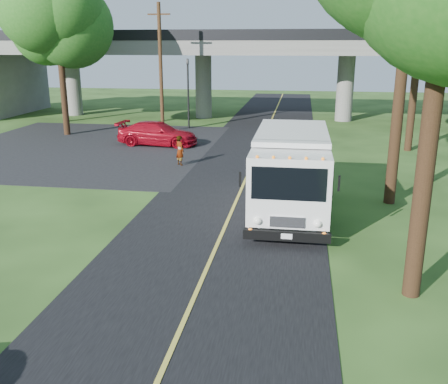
% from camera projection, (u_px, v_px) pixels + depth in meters
% --- Properties ---
extents(ground, '(120.00, 120.00, 0.00)m').
position_uv_depth(ground, '(195.00, 297.00, 12.78)').
color(ground, '#243F16').
rests_on(ground, ground).
extents(road, '(7.00, 90.00, 0.02)m').
position_uv_depth(road, '(241.00, 189.00, 22.25)').
color(road, black).
rests_on(road, ground).
extents(parking_lot, '(16.00, 18.00, 0.01)m').
position_uv_depth(parking_lot, '(84.00, 147.00, 31.44)').
color(parking_lot, black).
rests_on(parking_lot, ground).
extents(lane_line, '(0.12, 90.00, 0.01)m').
position_uv_depth(lane_line, '(241.00, 189.00, 22.24)').
color(lane_line, gold).
rests_on(lane_line, road).
extents(overpass, '(54.00, 10.00, 7.30)m').
position_uv_depth(overpass, '(273.00, 65.00, 41.79)').
color(overpass, slate).
rests_on(overpass, ground).
extents(traffic_signal, '(0.18, 0.22, 5.20)m').
position_uv_depth(traffic_signal, '(188.00, 86.00, 37.38)').
color(traffic_signal, black).
rests_on(traffic_signal, ground).
extents(utility_pole, '(1.60, 0.26, 9.00)m').
position_uv_depth(utility_pole, '(161.00, 68.00, 35.30)').
color(utility_pole, '#472D19').
rests_on(utility_pole, ground).
extents(tree_right_far, '(5.77, 5.67, 10.99)m').
position_uv_depth(tree_right_far, '(427.00, 5.00, 27.85)').
color(tree_right_far, '#382314').
rests_on(tree_right_far, ground).
extents(tree_left_lot, '(5.60, 5.50, 10.50)m').
position_uv_depth(tree_left_lot, '(59.00, 18.00, 33.24)').
color(tree_left_lot, '#382314').
rests_on(tree_left_lot, ground).
extents(tree_left_far, '(5.26, 5.16, 9.89)m').
position_uv_depth(tree_left_far, '(59.00, 28.00, 39.49)').
color(tree_left_far, '#382314').
rests_on(tree_left_far, ground).
extents(step_van, '(2.76, 7.36, 3.09)m').
position_uv_depth(step_van, '(291.00, 170.00, 18.75)').
color(step_van, white).
rests_on(step_van, ground).
extents(red_sedan, '(5.26, 2.44, 1.49)m').
position_uv_depth(red_sedan, '(158.00, 134.00, 31.84)').
color(red_sedan, '#9F0918').
rests_on(red_sedan, ground).
extents(pedestrian, '(0.69, 0.68, 1.61)m').
position_uv_depth(pedestrian, '(180.00, 150.00, 26.46)').
color(pedestrian, gray).
rests_on(pedestrian, ground).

